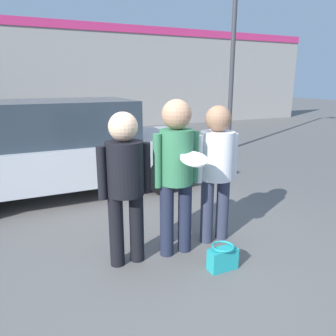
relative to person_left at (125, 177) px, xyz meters
name	(u,v)px	position (x,y,z in m)	size (l,w,h in m)	color
ground_plane	(172,261)	(0.44, -0.19, -0.94)	(56.00, 56.00, 0.00)	#5B5956
storefront_building	(50,76)	(0.44, 10.20, 1.09)	(24.00, 0.22, 4.00)	gray
person_left	(125,177)	(0.00, 0.00, 0.00)	(0.55, 0.38, 1.59)	black
person_middle_with_frisbee	(176,165)	(0.56, -0.04, 0.07)	(0.52, 0.57, 1.70)	#1E2338
person_right	(217,163)	(1.11, 0.05, 0.02)	(0.56, 0.39, 1.61)	#2D3347
parked_car_near	(65,147)	(-0.21, 2.72, -0.18)	(4.58, 1.91, 1.56)	#B7BABF
handbag	(223,258)	(0.84, -0.54, -0.82)	(0.30, 0.23, 0.26)	teal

